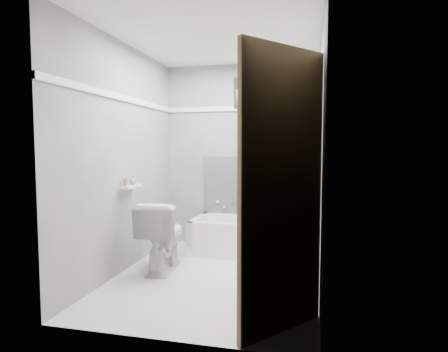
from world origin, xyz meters
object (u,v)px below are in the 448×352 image
(bathtub, at_px, (253,236))
(soap_bottle_a, at_px, (126,181))
(door, at_px, (321,199))
(office_chair, at_px, (276,206))
(soap_bottle_b, at_px, (133,180))
(toilet, at_px, (162,236))

(bathtub, height_order, soap_bottle_a, soap_bottle_a)
(soap_bottle_a, bearing_deg, door, -32.22)
(bathtub, distance_m, office_chair, 0.48)
(bathtub, bearing_deg, soap_bottle_b, -143.68)
(office_chair, height_order, soap_bottle_b, office_chair)
(soap_bottle_b, bearing_deg, bathtub, 36.32)
(office_chair, relative_size, soap_bottle_a, 8.40)
(office_chair, bearing_deg, door, -60.57)
(soap_bottle_a, bearing_deg, toilet, 28.00)
(office_chair, distance_m, soap_bottle_b, 1.75)
(bathtub, distance_m, soap_bottle_a, 1.71)
(office_chair, xyz_separation_m, soap_bottle_b, (-1.45, -0.91, 0.37))
(bathtub, xyz_separation_m, door, (0.75, -2.21, 0.79))
(bathtub, relative_size, office_chair, 1.59)
(door, relative_size, soap_bottle_b, 19.64)
(door, distance_m, soap_bottle_a, 2.27)
(door, height_order, soap_bottle_b, door)
(toilet, relative_size, soap_bottle_a, 6.66)
(bathtub, distance_m, toilet, 1.20)
(door, bearing_deg, bathtub, 108.75)
(bathtub, xyz_separation_m, soap_bottle_b, (-1.17, -0.86, 0.75))
(door, xyz_separation_m, soap_bottle_b, (-1.92, 1.35, -0.04))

